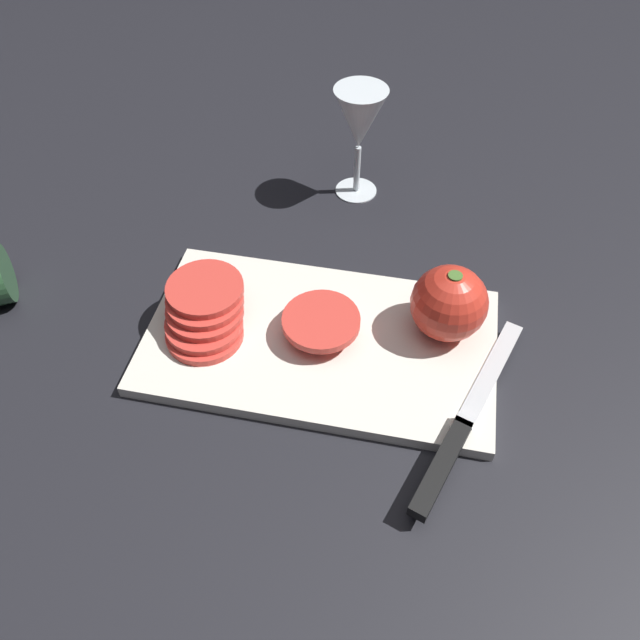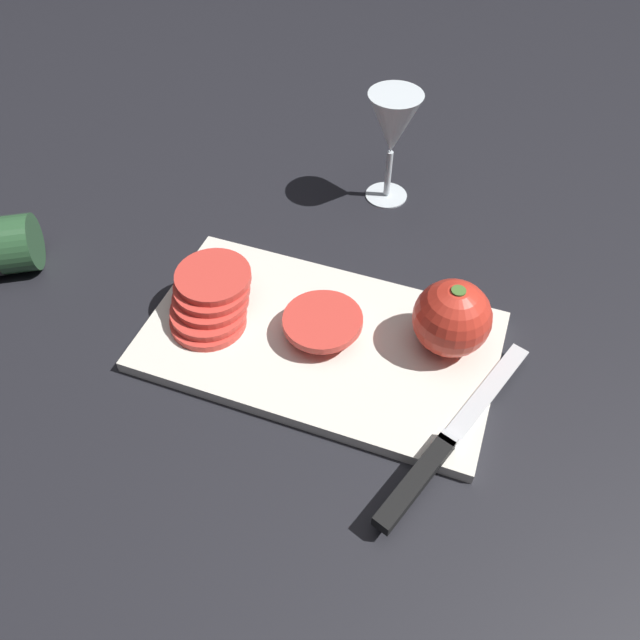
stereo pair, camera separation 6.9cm
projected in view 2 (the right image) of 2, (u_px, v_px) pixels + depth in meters
name	position (u px, v px, depth m)	size (l,w,h in m)	color
ground_plane	(324.00, 359.00, 0.71)	(3.00, 3.00, 0.00)	black
cutting_board	(320.00, 341.00, 0.72)	(0.40, 0.23, 0.02)	silver
wine_glass	(393.00, 128.00, 0.83)	(0.07, 0.07, 0.16)	silver
whole_tomato	(452.00, 318.00, 0.68)	(0.09, 0.09, 0.09)	red
knife	(430.00, 463.00, 0.60)	(0.11, 0.26, 0.01)	silver
tomato_slice_stack_near	(211.00, 299.00, 0.72)	(0.10, 0.12, 0.05)	#D63D33
tomato_slice_stack_far	(323.00, 321.00, 0.71)	(0.09, 0.11, 0.03)	#D63D33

